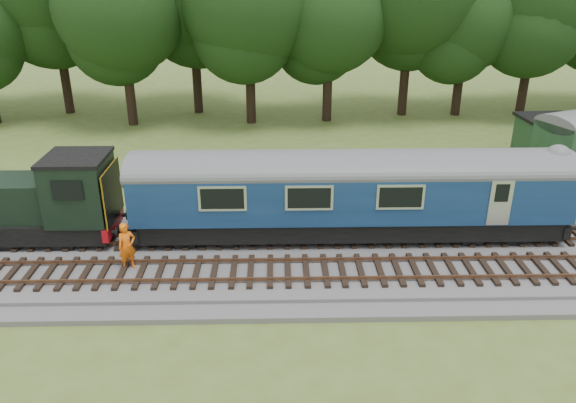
{
  "coord_description": "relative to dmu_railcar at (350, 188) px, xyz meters",
  "views": [
    {
      "loc": [
        0.99,
        -20.21,
        11.37
      ],
      "look_at": [
        1.46,
        1.4,
        2.0
      ],
      "focal_mm": 35.0,
      "sensor_mm": 36.0,
      "label": 1
    }
  ],
  "objects": [
    {
      "name": "ground",
      "position": [
        -4.07,
        -1.4,
        -2.61
      ],
      "size": [
        120.0,
        120.0,
        0.0
      ],
      "primitive_type": "plane",
      "color": "#506123",
      "rests_on": "ground"
    },
    {
      "name": "ballast",
      "position": [
        -4.07,
        -1.4,
        -2.43
      ],
      "size": [
        70.0,
        7.0,
        0.35
      ],
      "primitive_type": "cube",
      "color": "#4C4C4F",
      "rests_on": "ground"
    },
    {
      "name": "track_north",
      "position": [
        -4.07,
        -0.0,
        -2.19
      ],
      "size": [
        67.2,
        2.4,
        0.21
      ],
      "color": "black",
      "rests_on": "ballast"
    },
    {
      "name": "track_south",
      "position": [
        -4.07,
        -3.0,
        -2.19
      ],
      "size": [
        67.2,
        2.4,
        0.21
      ],
      "color": "black",
      "rests_on": "ballast"
    },
    {
      "name": "fence",
      "position": [
        -4.07,
        3.1,
        -2.61
      ],
      "size": [
        64.0,
        0.12,
        1.0
      ],
      "primitive_type": null,
      "color": "#6B6054",
      "rests_on": "ground"
    },
    {
      "name": "tree_line",
      "position": [
        -4.07,
        20.6,
        -2.61
      ],
      "size": [
        70.0,
        8.0,
        18.0
      ],
      "primitive_type": null,
      "color": "black",
      "rests_on": "ground"
    },
    {
      "name": "dmu_railcar",
      "position": [
        0.0,
        0.0,
        0.0
      ],
      "size": [
        18.05,
        2.86,
        3.88
      ],
      "color": "black",
      "rests_on": "ground"
    },
    {
      "name": "shunter_loco",
      "position": [
        -13.93,
        0.0,
        -0.63
      ],
      "size": [
        8.91,
        2.6,
        3.38
      ],
      "color": "black",
      "rests_on": "ground"
    },
    {
      "name": "worker",
      "position": [
        -8.81,
        -2.55,
        -1.31
      ],
      "size": [
        0.83,
        0.77,
        1.9
      ],
      "primitive_type": "imported",
      "rotation": [
        0.0,
        0.0,
        0.62
      ],
      "color": "#FF670D",
      "rests_on": "ballast"
    },
    {
      "name": "shed",
      "position": [
        13.41,
        10.94,
        -1.28
      ],
      "size": [
        3.39,
        3.39,
        2.61
      ],
      "rotation": [
        0.0,
        0.0,
        0.06
      ],
      "color": "#1B3D1C",
      "rests_on": "ground"
    }
  ]
}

